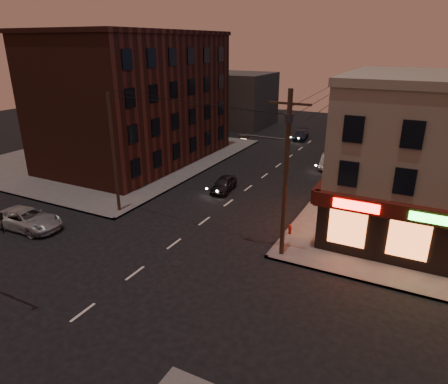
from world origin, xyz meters
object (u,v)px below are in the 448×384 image
Objects in this scene: suv_cross at (28,219)px; fire_hydrant at (290,229)px; sedan_mid at (328,161)px; sedan_far at (301,135)px; sedan_near at (224,184)px.

fire_hydrant is (16.89, 7.41, -0.18)m from suv_cross.
fire_hydrant is at bearing -91.43° from sedan_mid.
fire_hydrant is (7.89, -28.27, -0.08)m from sedan_far.
sedan_mid is 0.98× the size of sedan_far.
sedan_far is 6.00× the size of fire_hydrant.
sedan_far is at bearing 113.23° from sedan_mid.
sedan_near is 9.87m from fire_hydrant.
sedan_mid is 12.90m from sedan_far.
sedan_far is 29.34m from fire_hydrant.
sedan_near reaches higher than sedan_far.
sedan_far is at bearing -16.26° from suv_cross.
sedan_mid is at bearing 95.02° from fire_hydrant.
sedan_far reaches higher than fire_hydrant.
sedan_near is (8.85, 13.13, -0.07)m from suv_cross.
sedan_mid is (15.39, 24.47, -0.04)m from suv_cross.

